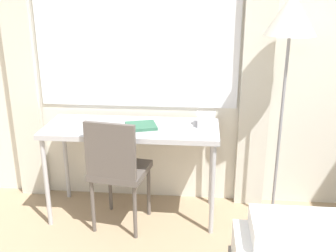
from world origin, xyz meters
name	(u,v)px	position (x,y,z in m)	size (l,w,h in m)	color
wall_back_with_window	(183,46)	(-0.05, 3.23, 1.35)	(5.45, 0.13, 2.70)	silver
desk	(132,134)	(-0.43, 2.89, 0.71)	(1.36, 0.53, 0.77)	#B2B2B7
desk_chair	(117,167)	(-0.51, 2.68, 0.52)	(0.46, 0.46, 0.91)	#59514C
standing_lamp	(290,31)	(0.71, 2.93, 1.51)	(0.36, 0.36, 1.77)	#4C4C51
telephone	(206,119)	(0.14, 2.97, 0.82)	(0.15, 0.16, 0.11)	silver
book	(141,126)	(-0.36, 2.87, 0.79)	(0.28, 0.26, 0.02)	#33664C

